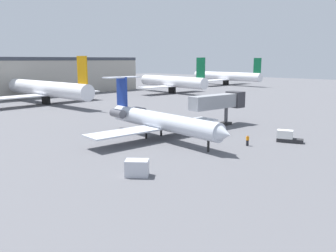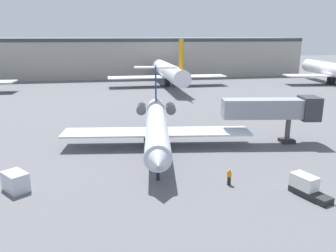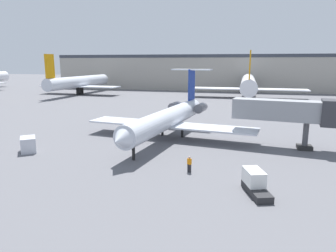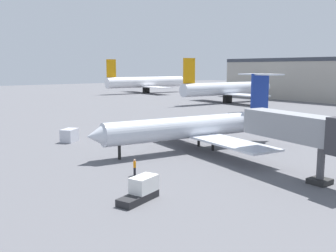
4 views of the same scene
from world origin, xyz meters
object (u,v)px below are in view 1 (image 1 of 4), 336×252
at_px(ground_crew_marshaller, 247,140).
at_px(jet_bridge, 221,102).
at_px(parked_airliner_east_mid, 172,82).
at_px(parked_airliner_centre, 46,89).
at_px(parked_airliner_east_end, 226,76).
at_px(regional_jet, 158,120).
at_px(cargo_container_uld, 137,168).
at_px(baggage_tug_lead, 287,137).

bearing_deg(ground_crew_marshaller, jet_bridge, 47.63).
bearing_deg(parked_airliner_east_mid, jet_bridge, -131.16).
height_order(jet_bridge, parked_airliner_centre, parked_airliner_centre).
distance_m(ground_crew_marshaller, parked_airliner_east_end, 129.50).
bearing_deg(regional_jet, ground_crew_marshaller, -68.17).
bearing_deg(parked_airliner_east_end, regional_jet, -152.71).
xyz_separation_m(regional_jet, cargo_container_uld, (-15.39, -11.19, -2.17)).
bearing_deg(regional_jet, parked_airliner_centre, 78.57).
height_order(regional_jet, cargo_container_uld, regional_jet).
distance_m(cargo_container_uld, parked_airliner_centre, 71.72).
bearing_deg(cargo_container_uld, regional_jet, 36.02).
bearing_deg(parked_airliner_east_end, parked_airliner_east_mid, -170.96).
xyz_separation_m(jet_bridge, ground_crew_marshaller, (-11.16, -12.24, -3.93)).
xyz_separation_m(ground_crew_marshaller, parked_airliner_east_mid, (56.11, 63.66, 3.52)).
bearing_deg(parked_airliner_east_mid, regional_jet, -140.82).
distance_m(ground_crew_marshaller, baggage_tug_lead, 7.25).
distance_m(ground_crew_marshaller, parked_airliner_centre, 69.19).
distance_m(ground_crew_marshaller, parked_airliner_east_mid, 84.93).
distance_m(parked_airliner_centre, parked_airliner_east_end, 101.94).
bearing_deg(baggage_tug_lead, ground_crew_marshaller, 151.22).
relative_size(regional_jet, ground_crew_marshaller, 17.13).
relative_size(jet_bridge, parked_airliner_centre, 0.32).
relative_size(cargo_container_uld, parked_airliner_east_mid, 0.09).
relative_size(jet_bridge, ground_crew_marshaller, 7.95).
bearing_deg(baggage_tug_lead, jet_bridge, 73.01).
bearing_deg(parked_airliner_east_end, ground_crew_marshaller, -146.28).
bearing_deg(parked_airliner_east_end, jet_bridge, -148.29).
distance_m(baggage_tug_lead, parked_airliner_east_mid, 83.65).
distance_m(parked_airliner_east_mid, parked_airliner_east_end, 52.21).
relative_size(jet_bridge, cargo_container_uld, 4.34).
bearing_deg(parked_airliner_east_mid, baggage_tug_lead, -126.53).
bearing_deg(parked_airliner_east_mid, parked_airliner_centre, 174.11).
bearing_deg(cargo_container_uld, baggage_tug_lead, -12.10).
distance_m(ground_crew_marshaller, cargo_container_uld, 20.93).
bearing_deg(parked_airliner_centre, regional_jet, -101.43).
distance_m(cargo_container_uld, parked_airliner_east_end, 146.12).
height_order(jet_bridge, parked_airliner_east_mid, parked_airliner_east_mid).
bearing_deg(baggage_tug_lead, regional_jet, 124.68).
relative_size(regional_jet, parked_airliner_east_mid, 0.84).
relative_size(baggage_tug_lead, parked_airliner_east_mid, 0.12).
xyz_separation_m(cargo_container_uld, parked_airliner_east_end, (128.47, 69.53, 3.44)).
height_order(regional_jet, baggage_tug_lead, regional_jet).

